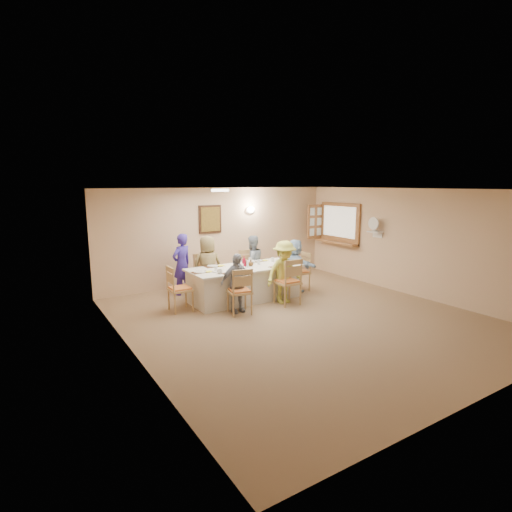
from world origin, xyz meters
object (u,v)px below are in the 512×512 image
chair_back_right (249,269)px  caregiver (182,264)px  diner_front_left (237,283)px  diner_front_right (284,272)px  chair_left_end (180,288)px  desk_fan (375,226)px  chair_right_end (299,271)px  diner_right_end (295,265)px  chair_back_left (206,275)px  serving_hatch (340,223)px  dining_table (245,283)px  chair_front_right (287,281)px  chair_front_left (239,290)px  diner_back_right (252,263)px  condiment_ketchup (244,261)px  diner_back_left (208,266)px

chair_back_right → caregiver: bearing=179.5°
diner_front_left → diner_front_right: bearing=1.9°
chair_left_end → desk_fan: bearing=-97.3°
chair_left_end → diner_front_right: diner_front_right is taller
chair_right_end → diner_right_end: diner_right_end is taller
chair_back_left → diner_front_left: diner_front_left is taller
serving_hatch → diner_front_left: size_ratio=1.23×
chair_right_end → diner_front_right: size_ratio=0.68×
dining_table → chair_right_end: size_ratio=2.75×
chair_front_right → chair_back_right: bearing=-88.6°
serving_hatch → chair_front_right: (-2.89, -1.47, -0.98)m
serving_hatch → chair_front_right: 3.39m
serving_hatch → diner_right_end: 2.34m
chair_right_end → chair_back_left: bearing=-104.7°
chair_back_right → chair_front_left: bearing=-115.4°
dining_table → chair_front_left: bearing=-126.9°
diner_back_right → diner_front_right: 1.36m
condiment_ketchup → chair_back_right: bearing=52.0°
chair_front_right → chair_left_end: bearing=-19.0°
chair_right_end → caregiver: caregiver is taller
chair_front_left → chair_right_end: chair_front_left is taller
dining_table → chair_left_end: 1.55m
serving_hatch → desk_fan: serving_hatch is taller
desk_fan → diner_back_right: desk_fan is taller
diner_back_right → diner_right_end: bearing=138.7°
diner_back_right → diner_front_right: (0.00, -1.36, 0.02)m
chair_front_left → diner_front_left: bearing=-78.4°
chair_right_end → condiment_ketchup: 1.63m
serving_hatch → dining_table: bearing=-169.2°
diner_right_end → diner_front_left: bearing=106.9°
desk_fan → diner_front_right: desk_fan is taller
chair_front_right → chair_right_end: 1.24m
chair_front_right → chair_front_left: bearing=1.4°
condiment_ketchup → diner_back_left: bearing=130.2°
desk_fan → diner_front_left: size_ratio=0.25×
diner_front_right → diner_front_left: bearing=179.6°
chair_front_left → chair_left_end: bearing=-28.5°
diner_back_left → condiment_ketchup: bearing=136.9°
diner_back_left → dining_table: bearing=138.1°
chair_back_right → diner_back_right: bearing=-78.6°
desk_fan → chair_front_right: 2.97m
desk_fan → condiment_ketchup: bearing=168.6°
chair_front_left → diner_front_left: 0.18m
chair_front_left → condiment_ketchup: bearing=-114.2°
diner_right_end → desk_fan: bearing=-111.0°
chair_front_left → chair_front_right: size_ratio=0.93×
chair_right_end → diner_front_left: diner_front_left is taller
diner_back_left → diner_back_right: bearing=-173.3°
chair_right_end → caregiver: (-2.60, 1.15, 0.26)m
chair_front_left → chair_left_end: 1.24m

